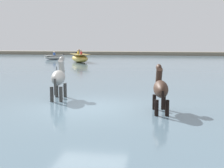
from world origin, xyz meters
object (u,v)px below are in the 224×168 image
(horse_trailing_grey, at_px, (59,79))
(channel_buoy, at_px, (57,77))
(boat_far_offshore, at_px, (55,57))
(boat_far_inshore, at_px, (80,58))
(horse_lead_dark_bay, at_px, (160,90))

(horse_trailing_grey, height_order, channel_buoy, horse_trailing_grey)
(horse_trailing_grey, bearing_deg, boat_far_offshore, 110.42)
(boat_far_inshore, bearing_deg, horse_lead_dark_bay, -68.39)
(horse_trailing_grey, bearing_deg, boat_far_inshore, 103.35)
(boat_far_inshore, relative_size, channel_buoy, 5.56)
(horse_lead_dark_bay, bearing_deg, horse_trailing_grey, 157.44)
(boat_far_inshore, distance_m, channel_buoy, 15.25)
(horse_trailing_grey, distance_m, boat_far_offshore, 26.35)
(horse_lead_dark_bay, distance_m, channel_buoy, 9.05)
(horse_trailing_grey, height_order, boat_far_offshore, horse_trailing_grey)
(boat_far_offshore, relative_size, boat_far_inshore, 0.58)
(horse_lead_dark_bay, relative_size, boat_far_offshore, 0.72)
(horse_trailing_grey, relative_size, boat_far_inshore, 0.45)
(horse_lead_dark_bay, xyz_separation_m, channel_buoy, (-5.83, 6.90, -0.52))
(boat_far_offshore, xyz_separation_m, channel_buoy, (7.22, -19.39, -0.08))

